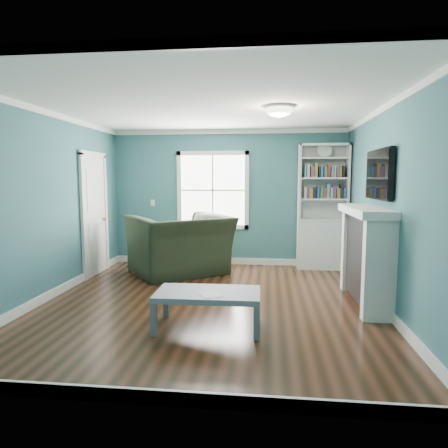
# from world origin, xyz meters

# --- Properties ---
(floor) EXTENTS (5.00, 5.00, 0.00)m
(floor) POSITION_xyz_m (0.00, 0.00, 0.00)
(floor) COLOR black
(floor) RESTS_ON ground
(room_walls) EXTENTS (5.00, 5.00, 5.00)m
(room_walls) POSITION_xyz_m (0.00, 0.00, 1.58)
(room_walls) COLOR #2D6366
(room_walls) RESTS_ON ground
(trim) EXTENTS (4.50, 5.00, 2.60)m
(trim) POSITION_xyz_m (0.00, 0.00, 1.24)
(trim) COLOR white
(trim) RESTS_ON ground
(window) EXTENTS (1.40, 0.06, 1.50)m
(window) POSITION_xyz_m (-0.30, 2.49, 1.45)
(window) COLOR white
(window) RESTS_ON room_walls
(bookshelf) EXTENTS (0.90, 0.35, 2.31)m
(bookshelf) POSITION_xyz_m (1.77, 2.30, 0.92)
(bookshelf) COLOR silver
(bookshelf) RESTS_ON ground
(fireplace) EXTENTS (0.44, 1.58, 1.30)m
(fireplace) POSITION_xyz_m (2.08, 0.20, 0.64)
(fireplace) COLOR black
(fireplace) RESTS_ON ground
(tv) EXTENTS (0.06, 1.10, 0.65)m
(tv) POSITION_xyz_m (2.20, 0.20, 1.72)
(tv) COLOR black
(tv) RESTS_ON fireplace
(door) EXTENTS (0.12, 0.98, 2.17)m
(door) POSITION_xyz_m (-2.22, 1.40, 1.07)
(door) COLOR silver
(door) RESTS_ON ground
(ceiling_fixture) EXTENTS (0.38, 0.38, 0.15)m
(ceiling_fixture) POSITION_xyz_m (0.90, 0.10, 2.55)
(ceiling_fixture) COLOR white
(ceiling_fixture) RESTS_ON room_walls
(light_switch) EXTENTS (0.08, 0.01, 0.12)m
(light_switch) POSITION_xyz_m (-1.50, 2.48, 1.20)
(light_switch) COLOR white
(light_switch) RESTS_ON room_walls
(recliner) EXTENTS (1.89, 1.78, 1.38)m
(recliner) POSITION_xyz_m (-0.76, 1.60, 0.69)
(recliner) COLOR black
(recliner) RESTS_ON ground
(coffee_table) EXTENTS (1.17, 0.65, 0.42)m
(coffee_table) POSITION_xyz_m (0.12, -0.91, 0.37)
(coffee_table) COLOR #535D64
(coffee_table) RESTS_ON ground
(paper_sheet) EXTENTS (0.31, 0.33, 0.00)m
(paper_sheet) POSITION_xyz_m (0.16, -1.03, 0.42)
(paper_sheet) COLOR white
(paper_sheet) RESTS_ON coffee_table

